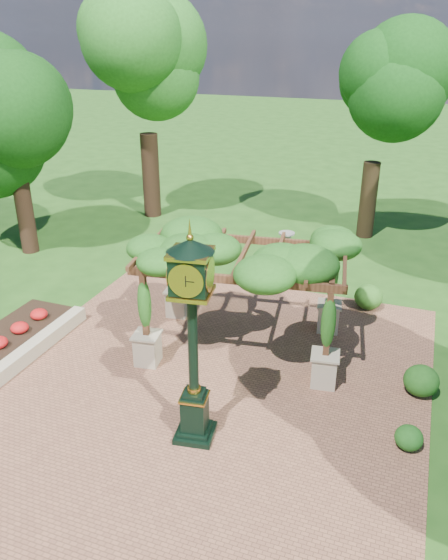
% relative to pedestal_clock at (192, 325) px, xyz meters
% --- Properties ---
extents(ground, '(120.00, 120.00, 0.00)m').
position_rel_pedestal_clock_xyz_m(ground, '(-0.48, 0.46, -2.62)').
color(ground, '#1E4714').
rests_on(ground, ground).
extents(brick_plaza, '(10.00, 12.00, 0.04)m').
position_rel_pedestal_clock_xyz_m(brick_plaza, '(-0.48, 1.46, -2.60)').
color(brick_plaza, brown).
rests_on(brick_plaza, ground).
extents(border_wall, '(0.35, 5.00, 0.40)m').
position_rel_pedestal_clock_xyz_m(border_wall, '(-5.08, 0.96, -2.42)').
color(border_wall, '#C6B793').
rests_on(border_wall, ground).
extents(pedestal_clock, '(0.99, 0.99, 4.38)m').
position_rel_pedestal_clock_xyz_m(pedestal_clock, '(0.00, 0.00, 0.00)').
color(pedestal_clock, black).
rests_on(pedestal_clock, brick_plaza).
extents(pergola, '(5.41, 3.83, 3.15)m').
position_rel_pedestal_clock_xyz_m(pergola, '(-0.22, 3.66, -0.03)').
color(pergola, '#BBAB8B').
rests_on(pergola, brick_plaza).
extents(sundial, '(0.77, 0.77, 1.08)m').
position_rel_pedestal_clock_xyz_m(sundial, '(-0.65, 9.78, -2.15)').
color(sundial, gray).
rests_on(sundial, ground).
extents(shrub_front, '(0.68, 0.68, 0.50)m').
position_rel_pedestal_clock_xyz_m(shrub_front, '(4.10, 1.14, -2.33)').
color(shrub_front, '#1B4E16').
rests_on(shrub_front, brick_plaza).
extents(shrub_mid, '(0.97, 0.97, 0.71)m').
position_rel_pedestal_clock_xyz_m(shrub_mid, '(4.24, 3.09, -2.23)').
color(shrub_mid, '#1D4D15').
rests_on(shrub_mid, brick_plaza).
extents(shrub_back, '(1.07, 1.07, 0.74)m').
position_rel_pedestal_clock_xyz_m(shrub_back, '(2.60, 6.97, -2.21)').
color(shrub_back, '#2A5D1B').
rests_on(shrub_back, brick_plaza).
extents(tree_west_near, '(4.45, 4.45, 7.38)m').
position_rel_pedestal_clock_xyz_m(tree_west_near, '(-9.91, 7.34, 2.45)').
color(tree_west_near, '#351F15').
rests_on(tree_west_near, ground).
extents(tree_west_far, '(3.90, 3.90, 9.30)m').
position_rel_pedestal_clock_xyz_m(tree_west_far, '(-7.62, 12.92, 3.73)').
color(tree_west_far, black).
rests_on(tree_west_far, ground).
extents(tree_north, '(3.35, 3.35, 7.73)m').
position_rel_pedestal_clock_xyz_m(tree_north, '(1.68, 13.46, 2.65)').
color(tree_north, black).
rests_on(tree_north, ground).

